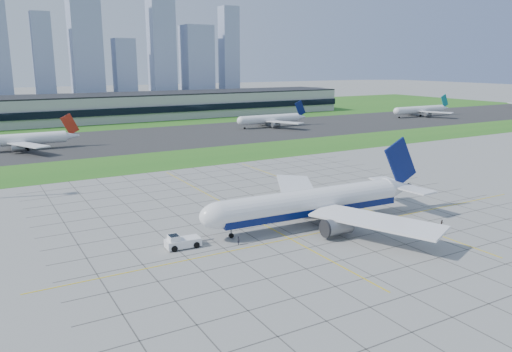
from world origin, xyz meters
The scene contains 14 objects.
ground centered at (0.00, 0.00, 0.00)m, with size 1400.00×1400.00×0.00m, color gray.
grass_median centered at (0.00, 90.00, 0.02)m, with size 700.00×35.00×0.04m, color #27651C.
asphalt_taxiway centered at (0.00, 145.00, 0.03)m, with size 700.00×75.00×0.04m, color #383838.
grass_far centered at (0.00, 255.00, 0.02)m, with size 700.00×145.00×0.04m, color #27651C.
apron_markings centered at (0.43, 11.09, 0.02)m, with size 120.00×130.00×0.03m.
terminal centered at (40.00, 229.87, 7.89)m, with size 260.00×43.00×15.80m.
city_skyline centered at (-8.71, 520.00, 59.09)m, with size 523.00×32.40×160.00m.
airliner centered at (-0.57, 3.43, 4.86)m, with size 56.49×57.15×17.77m.
pushback_tug centered at (-30.97, 4.38, 1.21)m, with size 9.84×3.71×2.72m.
crew_near centered at (-20.64, 0.23, 0.87)m, with size 0.63×0.41×1.73m, color black.
crew_far centered at (23.00, -12.14, 0.77)m, with size 0.75×0.59×1.55m, color black.
distant_jet_1 centered at (-46.95, 138.86, 4.49)m, with size 42.14×42.66×14.08m.
distant_jet_2 centered at (80.06, 151.58, 4.49)m, with size 41.66×42.66×14.08m.
distant_jet_3 centered at (193.76, 148.88, 4.49)m, with size 47.39×42.66×14.08m.
Camera 1 is at (-63.82, -81.54, 35.04)m, focal length 35.00 mm.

